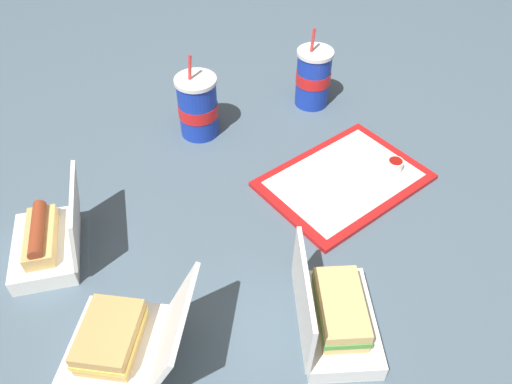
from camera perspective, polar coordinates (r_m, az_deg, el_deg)
name	(u,v)px	position (r m, az deg, el deg)	size (l,w,h in m)	color
ground_plane	(264,222)	(1.10, 0.96, -3.40)	(3.20, 3.20, 0.00)	#4C6070
food_tray	(344,180)	(1.20, 10.01, 1.31)	(0.38, 0.28, 0.01)	red
ketchup_cup	(395,164)	(1.24, 15.60, 3.07)	(0.04, 0.04, 0.02)	white
napkin_stack	(350,160)	(1.24, 10.67, 3.58)	(0.10, 0.10, 0.00)	white
plastic_fork	(370,189)	(1.18, 12.88, 0.33)	(0.11, 0.01, 0.01)	white
clamshell_sandwich_back	(120,344)	(0.91, -15.30, -16.41)	(0.28, 0.28, 0.18)	white
clamshell_sandwich_right	(334,316)	(0.92, 8.96, -13.77)	(0.22, 0.25, 0.17)	white
clamshell_hotdog_left	(48,241)	(1.09, -22.66, -5.19)	(0.21, 0.23, 0.16)	white
soda_cup_right	(313,77)	(1.40, 6.55, 12.87)	(0.10, 0.10, 0.22)	#1938B7
soda_cup_left	(198,107)	(1.29, -6.66, 9.66)	(0.10, 0.10, 0.22)	#1938B7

